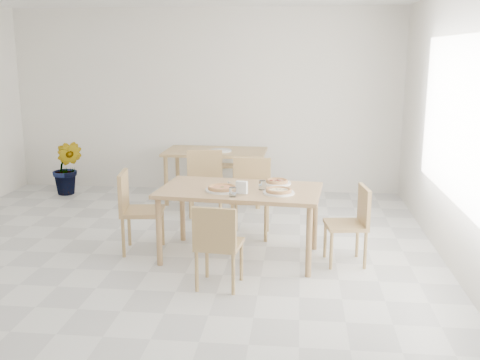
# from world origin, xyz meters

# --- Properties ---
(room) EXTENTS (7.28, 7.00, 7.00)m
(room) POSITION_xyz_m (2.98, 0.30, 1.50)
(room) COLOR silver
(room) RESTS_ON ground
(main_table) EXTENTS (1.74, 1.09, 0.75)m
(main_table) POSITION_xyz_m (0.86, 0.52, 0.68)
(main_table) COLOR #AC7A58
(main_table) RESTS_ON ground
(chair_south) EXTENTS (0.44, 0.44, 0.80)m
(chair_south) POSITION_xyz_m (0.75, -0.33, 0.47)
(chair_south) COLOR tan
(chair_south) RESTS_ON ground
(chair_north) EXTENTS (0.45, 0.45, 0.91)m
(chair_north) POSITION_xyz_m (0.91, 1.32, 0.53)
(chair_north) COLOR tan
(chair_north) RESTS_ON ground
(chair_west) EXTENTS (0.49, 0.49, 0.89)m
(chair_west) POSITION_xyz_m (-0.29, 0.58, 0.51)
(chair_west) COLOR tan
(chair_west) RESTS_ON ground
(chair_east) EXTENTS (0.45, 0.45, 0.81)m
(chair_east) POSITION_xyz_m (2.03, 0.47, 0.47)
(chair_east) COLOR tan
(chair_east) RESTS_ON ground
(plate_margherita) EXTENTS (0.34, 0.34, 0.02)m
(plate_margherita) POSITION_xyz_m (0.69, 0.41, 0.76)
(plate_margherita) COLOR white
(plate_margherita) RESTS_ON main_table
(plate_mushroom) EXTENTS (0.31, 0.31, 0.02)m
(plate_mushroom) POSITION_xyz_m (1.27, 0.36, 0.76)
(plate_mushroom) COLOR white
(plate_mushroom) RESTS_ON main_table
(plate_pepperoni) EXTENTS (0.30, 0.30, 0.02)m
(plate_pepperoni) POSITION_xyz_m (1.24, 0.77, 0.76)
(plate_pepperoni) COLOR white
(plate_pepperoni) RESTS_ON main_table
(pizza_margherita) EXTENTS (0.31, 0.31, 0.03)m
(pizza_margherita) POSITION_xyz_m (0.69, 0.41, 0.78)
(pizza_margherita) COLOR tan
(pizza_margherita) RESTS_ON plate_margherita
(pizza_mushroom) EXTENTS (0.33, 0.33, 0.03)m
(pizza_mushroom) POSITION_xyz_m (1.27, 0.36, 0.78)
(pizza_mushroom) COLOR tan
(pizza_mushroom) RESTS_ON plate_mushroom
(pizza_pepperoni) EXTENTS (0.29, 0.29, 0.03)m
(pizza_pepperoni) POSITION_xyz_m (1.24, 0.77, 0.78)
(pizza_pepperoni) COLOR tan
(pizza_pepperoni) RESTS_ON plate_pepperoni
(tumbler_a) EXTENTS (0.07, 0.07, 0.09)m
(tumbler_a) POSITION_xyz_m (0.83, 0.18, 0.80)
(tumbler_a) COLOR white
(tumbler_a) RESTS_ON main_table
(tumbler_b) EXTENTS (0.07, 0.07, 0.09)m
(tumbler_b) POSITION_xyz_m (1.10, 0.50, 0.80)
(tumbler_b) COLOR white
(tumbler_b) RESTS_ON main_table
(napkin_holder) EXTENTS (0.13, 0.09, 0.14)m
(napkin_holder) POSITION_xyz_m (0.91, 0.27, 0.82)
(napkin_holder) COLOR silver
(napkin_holder) RESTS_ON main_table
(fork_a) EXTENTS (0.08, 0.15, 0.01)m
(fork_a) POSITION_xyz_m (0.70, 0.71, 0.75)
(fork_a) COLOR silver
(fork_a) RESTS_ON main_table
(fork_b) EXTENTS (0.06, 0.18, 0.01)m
(fork_b) POSITION_xyz_m (0.72, 0.73, 0.75)
(fork_b) COLOR silver
(fork_b) RESTS_ON main_table
(second_table) EXTENTS (1.46, 0.86, 0.75)m
(second_table) POSITION_xyz_m (0.26, 2.80, 0.66)
(second_table) COLOR tan
(second_table) RESTS_ON ground
(chair_back_s) EXTENTS (0.51, 0.51, 0.92)m
(chair_back_s) POSITION_xyz_m (0.25, 1.98, 0.53)
(chair_back_s) COLOR tan
(chair_back_s) RESTS_ON ground
(chair_back_n) EXTENTS (0.47, 0.47, 0.81)m
(chair_back_n) POSITION_xyz_m (0.25, 3.52, 0.47)
(chair_back_n) COLOR tan
(chair_back_n) RESTS_ON ground
(plate_empty) EXTENTS (0.31, 0.31, 0.02)m
(plate_empty) POSITION_xyz_m (0.35, 2.75, 0.76)
(plate_empty) COLOR white
(plate_empty) RESTS_ON second_table
(potted_plant) EXTENTS (0.47, 0.39, 0.83)m
(potted_plant) POSITION_xyz_m (-2.04, 2.94, 0.42)
(potted_plant) COLOR #265F1C
(potted_plant) RESTS_ON ground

